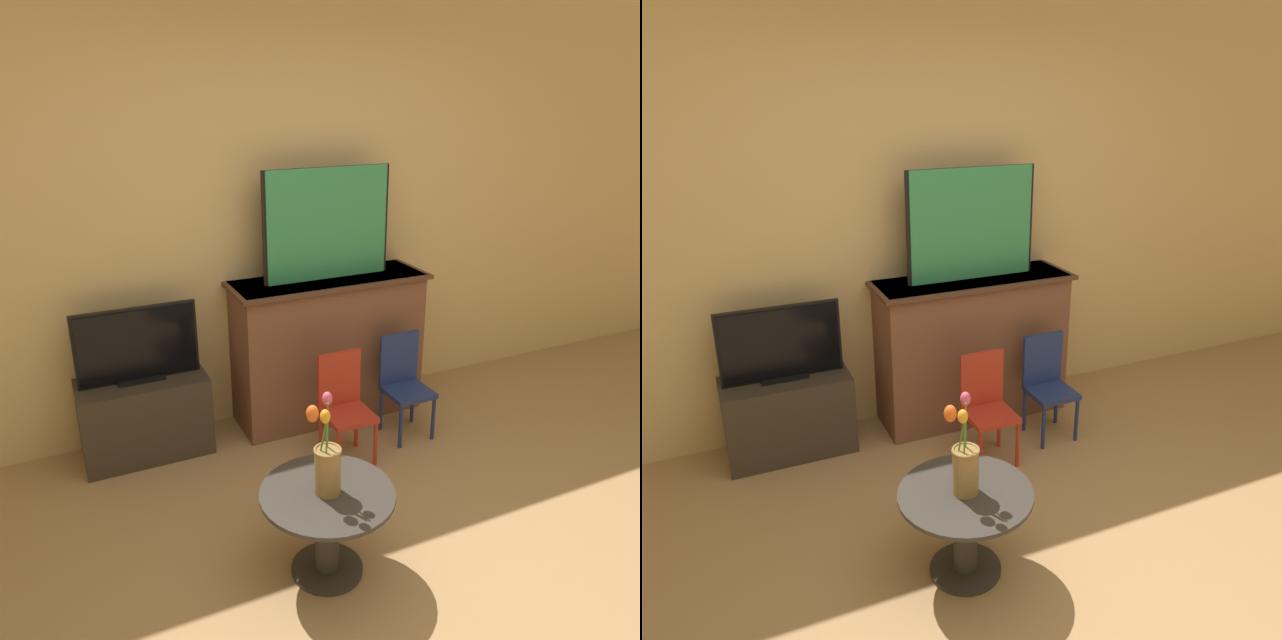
% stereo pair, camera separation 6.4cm
% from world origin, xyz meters
% --- Properties ---
extents(ground_plane, '(14.00, 14.00, 0.00)m').
position_xyz_m(ground_plane, '(0.00, 0.00, 0.00)').
color(ground_plane, '#A87F51').
extents(wall_back, '(8.00, 0.06, 2.70)m').
position_xyz_m(wall_back, '(0.00, 2.13, 1.35)').
color(wall_back, tan).
rests_on(wall_back, ground).
extents(fireplace_mantel, '(1.30, 0.45, 0.97)m').
position_xyz_m(fireplace_mantel, '(0.27, 1.89, 0.50)').
color(fireplace_mantel, brown).
rests_on(fireplace_mantel, ground).
extents(painting, '(0.85, 0.03, 0.69)m').
position_xyz_m(painting, '(0.27, 1.90, 1.31)').
color(painting, black).
rests_on(painting, fireplace_mantel).
extents(tv_stand, '(0.75, 0.37, 0.49)m').
position_xyz_m(tv_stand, '(-0.95, 1.90, 0.25)').
color(tv_stand, '#382D23').
rests_on(tv_stand, ground).
extents(tv_monitor, '(0.70, 0.12, 0.45)m').
position_xyz_m(tv_monitor, '(-0.95, 1.90, 0.71)').
color(tv_monitor, black).
rests_on(tv_monitor, tv_stand).
extents(chair_red, '(0.27, 0.27, 0.66)m').
position_xyz_m(chair_red, '(0.12, 1.36, 0.37)').
color(chair_red, '#B22D1E').
rests_on(chair_red, ground).
extents(chair_blue, '(0.27, 0.27, 0.66)m').
position_xyz_m(chair_blue, '(0.60, 1.46, 0.37)').
color(chair_blue, navy).
rests_on(chair_blue, ground).
extents(side_table, '(0.61, 0.61, 0.44)m').
position_xyz_m(side_table, '(-0.38, 0.53, 0.29)').
color(side_table, '#332D28').
rests_on(side_table, ground).
extents(vase_tulips, '(0.15, 0.13, 0.47)m').
position_xyz_m(vase_tulips, '(-0.39, 0.53, 0.59)').
color(vase_tulips, olive).
rests_on(vase_tulips, side_table).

